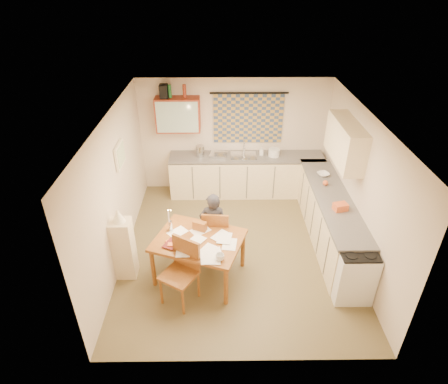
{
  "coord_description": "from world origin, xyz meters",
  "views": [
    {
      "loc": [
        -0.29,
        -5.27,
        4.42
      ],
      "look_at": [
        -0.23,
        0.2,
        1.09
      ],
      "focal_mm": 30.0,
      "sensor_mm": 36.0,
      "label": 1
    }
  ],
  "objects_px": {
    "counter_right": "(329,218)",
    "chair_far": "(217,241)",
    "counter_back": "(246,175)",
    "stove": "(352,272)",
    "dining_table": "(199,257)",
    "shelf_stand": "(124,249)",
    "person": "(213,226)"
  },
  "relations": [
    {
      "from": "counter_right",
      "to": "stove",
      "type": "height_order",
      "value": "counter_right"
    },
    {
      "from": "stove",
      "to": "person",
      "type": "distance_m",
      "value": 2.31
    },
    {
      "from": "counter_back",
      "to": "stove",
      "type": "relative_size",
      "value": 3.74
    },
    {
      "from": "counter_back",
      "to": "chair_far",
      "type": "bearing_deg",
      "value": -106.87
    },
    {
      "from": "counter_back",
      "to": "stove",
      "type": "height_order",
      "value": "counter_back"
    },
    {
      "from": "counter_right",
      "to": "chair_far",
      "type": "relative_size",
      "value": 3.03
    },
    {
      "from": "chair_far",
      "to": "shelf_stand",
      "type": "distance_m",
      "value": 1.57
    },
    {
      "from": "dining_table",
      "to": "chair_far",
      "type": "xyz_separation_m",
      "value": [
        0.27,
        0.51,
        -0.08
      ]
    },
    {
      "from": "stove",
      "to": "dining_table",
      "type": "distance_m",
      "value": 2.38
    },
    {
      "from": "person",
      "to": "shelf_stand",
      "type": "distance_m",
      "value": 1.49
    },
    {
      "from": "stove",
      "to": "shelf_stand",
      "type": "bearing_deg",
      "value": 172.42
    },
    {
      "from": "counter_back",
      "to": "counter_right",
      "type": "distance_m",
      "value": 2.17
    },
    {
      "from": "chair_far",
      "to": "counter_back",
      "type": "bearing_deg",
      "value": -101.21
    },
    {
      "from": "counter_back",
      "to": "stove",
      "type": "bearing_deg",
      "value": -64.9
    },
    {
      "from": "counter_back",
      "to": "shelf_stand",
      "type": "bearing_deg",
      "value": -129.44
    },
    {
      "from": "counter_back",
      "to": "stove",
      "type": "distance_m",
      "value": 3.36
    },
    {
      "from": "counter_back",
      "to": "counter_right",
      "type": "bearing_deg",
      "value": -48.87
    },
    {
      "from": "dining_table",
      "to": "counter_back",
      "type": "bearing_deg",
      "value": 90.24
    },
    {
      "from": "counter_right",
      "to": "shelf_stand",
      "type": "height_order",
      "value": "shelf_stand"
    },
    {
      "from": "dining_table",
      "to": "person",
      "type": "xyz_separation_m",
      "value": [
        0.22,
        0.48,
        0.26
      ]
    },
    {
      "from": "dining_table",
      "to": "shelf_stand",
      "type": "height_order",
      "value": "shelf_stand"
    },
    {
      "from": "stove",
      "to": "dining_table",
      "type": "relative_size",
      "value": 0.56
    },
    {
      "from": "chair_far",
      "to": "shelf_stand",
      "type": "height_order",
      "value": "shelf_stand"
    },
    {
      "from": "stove",
      "to": "chair_far",
      "type": "height_order",
      "value": "chair_far"
    },
    {
      "from": "counter_back",
      "to": "shelf_stand",
      "type": "distance_m",
      "value": 3.33
    },
    {
      "from": "stove",
      "to": "chair_far",
      "type": "xyz_separation_m",
      "value": [
        -2.06,
        0.94,
        -0.14
      ]
    },
    {
      "from": "counter_right",
      "to": "chair_far",
      "type": "bearing_deg",
      "value": -167.16
    },
    {
      "from": "dining_table",
      "to": "shelf_stand",
      "type": "distance_m",
      "value": 1.21
    },
    {
      "from": "person",
      "to": "chair_far",
      "type": "bearing_deg",
      "value": -147.6
    },
    {
      "from": "dining_table",
      "to": "shelf_stand",
      "type": "bearing_deg",
      "value": -162.34
    },
    {
      "from": "counter_back",
      "to": "dining_table",
      "type": "relative_size",
      "value": 2.08
    },
    {
      "from": "chair_far",
      "to": "person",
      "type": "distance_m",
      "value": 0.34
    }
  ]
}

